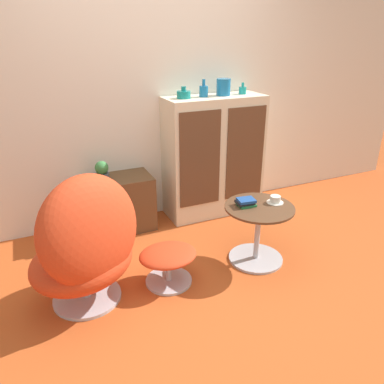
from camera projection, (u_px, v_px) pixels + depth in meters
ground_plane at (218, 290)px, 2.76m from camera, size 12.00×12.00×0.00m
wall_back at (149, 85)px, 3.46m from camera, size 6.40×0.06×2.60m
sideboard at (214, 157)px, 3.76m from camera, size 0.98×0.41×1.19m
tv_console at (116, 204)px, 3.52m from camera, size 0.68×0.39×0.52m
egg_chair at (86, 247)px, 2.46m from camera, size 0.94×0.92×0.99m
ottoman at (168, 259)px, 2.77m from camera, size 0.43×0.37×0.28m
coffee_table at (258, 230)px, 3.02m from camera, size 0.55×0.55×0.49m
vase_leftmost at (184, 94)px, 3.39m from camera, size 0.13×0.13×0.11m
vase_inner_left at (204, 91)px, 3.46m from camera, size 0.08×0.08×0.16m
vase_inner_right at (223, 87)px, 3.53m from camera, size 0.13×0.13×0.15m
vase_rightmost at (243, 90)px, 3.62m from camera, size 0.07×0.07×0.11m
potted_plant at (102, 171)px, 3.34m from camera, size 0.12×0.12×0.18m
teacup at (275, 200)px, 2.99m from camera, size 0.13×0.13×0.06m
book_stack at (246, 202)px, 2.94m from camera, size 0.15×0.13×0.06m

